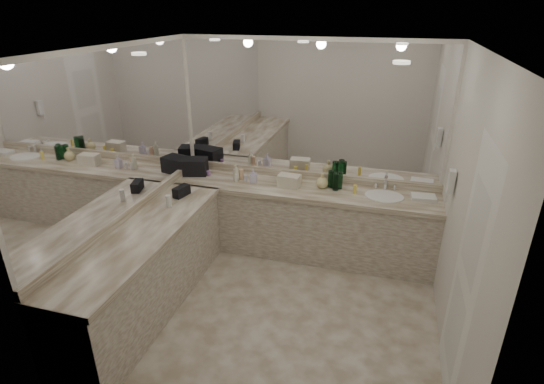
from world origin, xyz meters
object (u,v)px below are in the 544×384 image
(hand_towel, at_px, (424,197))
(sink, at_px, (384,197))
(soap_bottle_a, at_px, (236,172))
(wall_phone, at_px, (451,182))
(black_toiletry_bag, at_px, (192,166))
(cream_cosmetic_case, at_px, (289,181))
(soap_bottle_c, at_px, (322,180))
(soap_bottle_b, at_px, (253,176))

(hand_towel, bearing_deg, sink, -173.94)
(soap_bottle_a, bearing_deg, wall_phone, -11.67)
(sink, xyz_separation_m, black_toiletry_bag, (-2.43, 0.05, 0.11))
(cream_cosmetic_case, bearing_deg, soap_bottle_c, 15.08)
(wall_phone, height_order, soap_bottle_a, wall_phone)
(black_toiletry_bag, bearing_deg, soap_bottle_a, -4.71)
(cream_cosmetic_case, bearing_deg, wall_phone, -11.46)
(cream_cosmetic_case, height_order, soap_bottle_c, soap_bottle_c)
(cream_cosmetic_case, bearing_deg, sink, 5.03)
(hand_towel, xyz_separation_m, soap_bottle_c, (-1.16, 0.01, 0.07))
(cream_cosmetic_case, xyz_separation_m, soap_bottle_a, (-0.69, 0.02, 0.03))
(sink, relative_size, black_toiletry_bag, 1.16)
(wall_phone, distance_m, cream_cosmetic_case, 1.83)
(soap_bottle_a, bearing_deg, soap_bottle_c, 3.11)
(black_toiletry_bag, relative_size, soap_bottle_b, 2.15)
(black_toiletry_bag, xyz_separation_m, soap_bottle_a, (0.62, -0.05, -0.00))
(cream_cosmetic_case, height_order, hand_towel, cream_cosmetic_case)
(wall_phone, xyz_separation_m, hand_towel, (-0.17, 0.55, -0.43))
(wall_phone, bearing_deg, cream_cosmetic_case, 164.43)
(sink, xyz_separation_m, cream_cosmetic_case, (-1.12, -0.02, 0.08))
(wall_phone, relative_size, soap_bottle_b, 1.36)
(cream_cosmetic_case, distance_m, soap_bottle_b, 0.46)
(soap_bottle_b, bearing_deg, soap_bottle_a, 177.19)
(black_toiletry_bag, xyz_separation_m, soap_bottle_b, (0.85, -0.06, -0.02))
(hand_towel, height_order, soap_bottle_b, soap_bottle_b)
(cream_cosmetic_case, height_order, soap_bottle_a, soap_bottle_a)
(soap_bottle_a, bearing_deg, soap_bottle_b, -2.81)
(soap_bottle_c, bearing_deg, wall_phone, -22.62)
(wall_phone, distance_m, black_toiletry_bag, 3.11)
(cream_cosmetic_case, relative_size, soap_bottle_c, 1.38)
(sink, xyz_separation_m, hand_towel, (0.43, 0.05, 0.03))
(cream_cosmetic_case, bearing_deg, soap_bottle_b, -176.64)
(wall_phone, height_order, soap_bottle_c, wall_phone)
(hand_towel, bearing_deg, soap_bottle_a, -178.81)
(black_toiletry_bag, height_order, soap_bottle_c, black_toiletry_bag)
(sink, relative_size, cream_cosmetic_case, 1.70)
(soap_bottle_b, bearing_deg, cream_cosmetic_case, -0.74)
(hand_towel, bearing_deg, soap_bottle_b, -178.35)
(black_toiletry_bag, xyz_separation_m, cream_cosmetic_case, (1.31, -0.07, -0.03))
(sink, relative_size, soap_bottle_c, 2.34)
(wall_phone, relative_size, soap_bottle_c, 1.28)
(hand_towel, xyz_separation_m, soap_bottle_a, (-2.24, -0.05, 0.08))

